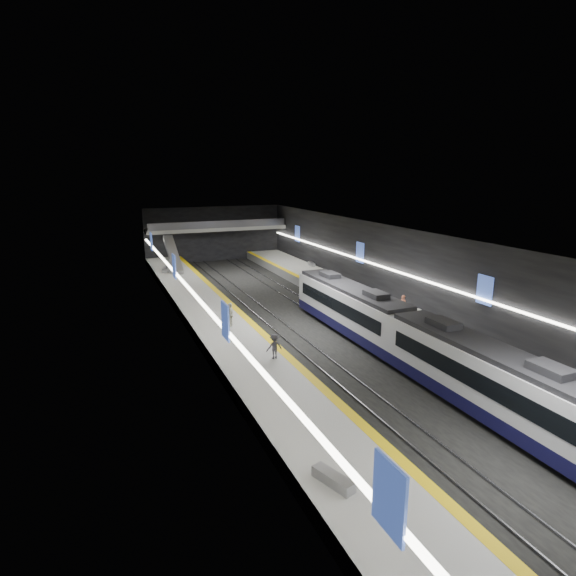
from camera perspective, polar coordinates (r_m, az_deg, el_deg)
name	(u,v)px	position (r m, az deg, el deg)	size (l,w,h in m)	color
ground	(317,332)	(40.55, 3.43, -5.17)	(70.00, 70.00, 0.00)	black
ceiling	(318,237)	(38.69, 3.60, 6.10)	(20.00, 70.00, 0.04)	beige
wall_left	(196,297)	(36.31, -10.84, -1.08)	(0.04, 70.00, 8.00)	black
wall_right	(418,275)	(44.62, 15.16, 1.46)	(0.04, 70.00, 8.00)	black
wall_back	(214,234)	(72.05, -8.77, 6.35)	(20.00, 0.04, 8.00)	black
platform_left	(230,337)	(37.89, -6.88, -5.84)	(5.00, 70.00, 1.00)	slate
tile_surface_left	(230,331)	(37.72, -6.91, -5.11)	(5.00, 70.00, 0.02)	#A6A6A1
tactile_strip_left	(257,328)	(38.32, -3.73, -4.72)	(0.60, 70.00, 0.02)	yellow
platform_right	(392,316)	(44.04, 12.28, -3.24)	(5.00, 70.00, 1.00)	slate
tile_surface_right	(393,310)	(43.90, 12.31, -2.60)	(5.00, 70.00, 0.02)	#A6A6A1
tactile_strip_right	(372,313)	(42.72, 9.88, -2.93)	(0.60, 70.00, 0.02)	yellow
rails	(317,331)	(40.53, 3.43, -5.09)	(6.52, 70.00, 0.12)	gray
train	(405,335)	(34.08, 13.66, -5.40)	(2.69, 30.04, 3.60)	#11103C
ad_posters	(312,277)	(40.19, 2.90, 1.33)	(19.94, 53.50, 2.20)	#3C58B4
cove_light_left	(199,300)	(36.40, -10.52, -1.36)	(0.25, 68.60, 0.12)	white
cove_light_right	(416,278)	(44.54, 14.94, 1.19)	(0.25, 68.60, 0.12)	white
mezzanine_bridge	(217,228)	(69.93, -8.39, 7.00)	(20.00, 3.00, 1.50)	gray
escalator	(173,254)	(62.03, -13.47, 3.91)	(1.20, 8.00, 0.60)	#99999E
bench_left_near	(333,479)	(20.64, 5.37, -21.65)	(0.54, 1.93, 0.47)	#99999E
bench_left_far	(165,270)	(61.10, -14.33, 2.14)	(0.56, 2.03, 0.50)	#99999E
bench_right_far	(312,264)	(62.85, 2.80, 2.84)	(0.50, 1.79, 0.44)	#99999E
passenger_right_a	(403,306)	(42.08, 13.47, -2.07)	(0.68, 0.45, 1.87)	#BB6246
passenger_left_a	(230,315)	(38.69, -6.86, -3.15)	(1.12, 0.47, 1.91)	silver
passenger_left_b	(274,347)	(31.97, -1.64, -6.96)	(1.09, 0.63, 1.69)	#3B3A41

